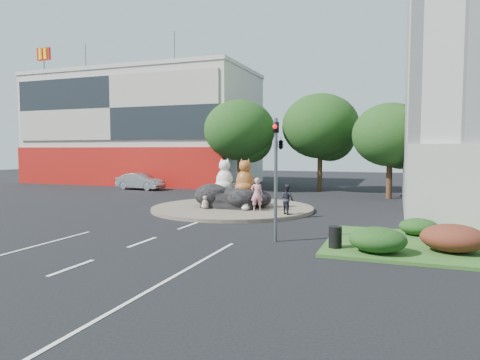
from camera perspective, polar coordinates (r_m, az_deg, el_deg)
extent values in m
plane|color=black|center=(17.88, -12.86, -8.10)|extent=(120.00, 120.00, 0.00)
cylinder|color=brown|center=(26.67, -1.01, -3.78)|extent=(10.00, 10.00, 0.20)
cube|color=beige|center=(50.82, -12.69, 6.50)|extent=(25.00, 12.00, 12.00)
cube|color=#A2140F|center=(45.85, -16.74, 1.71)|extent=(25.00, 0.30, 4.00)
cube|color=#B2AD9E|center=(45.97, -16.93, 9.20)|extent=(24.00, 0.15, 6.50)
cube|color=beige|center=(51.47, -12.80, 13.41)|extent=(25.20, 12.20, 0.40)
cylinder|color=#595B60|center=(56.55, -19.88, 14.68)|extent=(0.10, 0.10, 4.00)
cylinder|color=#595B60|center=(52.16, -8.72, 16.36)|extent=(0.10, 0.10, 5.00)
cube|color=#A2140F|center=(55.33, -24.70, 15.01)|extent=(1.80, 0.25, 1.40)
cube|color=#204D19|center=(18.14, 27.72, -8.10)|extent=(10.00, 6.00, 0.12)
cylinder|color=#382314|center=(39.10, -0.07, 1.31)|extent=(0.44, 0.44, 3.74)
ellipsoid|color=#123711|center=(39.10, -0.07, 6.67)|extent=(6.46, 6.46, 5.49)
sphere|color=#123711|center=(39.27, 1.28, 5.42)|extent=(4.25, 4.25, 4.25)
sphere|color=#123711|center=(39.05, -1.20, 5.80)|extent=(3.74, 3.74, 3.74)
cylinder|color=#382314|center=(39.21, 10.60, 1.41)|extent=(0.44, 0.44, 3.96)
ellipsoid|color=#123711|center=(39.23, 10.67, 7.07)|extent=(6.84, 6.84, 5.81)
sphere|color=#123711|center=(39.56, 11.92, 5.72)|extent=(4.50, 4.50, 4.50)
sphere|color=#123711|center=(39.03, 9.57, 6.17)|extent=(3.96, 3.96, 3.96)
cylinder|color=#382314|center=(34.68, 19.27, 0.38)|extent=(0.44, 0.44, 3.30)
ellipsoid|color=#123711|center=(34.63, 19.40, 5.71)|extent=(5.70, 5.70, 4.84)
sphere|color=#123711|center=(35.11, 20.69, 4.43)|extent=(3.75, 3.75, 3.75)
sphere|color=#123711|center=(34.34, 18.20, 4.87)|extent=(3.30, 3.30, 3.30)
ellipsoid|color=#123711|center=(15.94, 17.87, -7.59)|extent=(2.00, 1.60, 0.90)
ellipsoid|color=#4B2214|center=(17.00, 26.53, -6.95)|extent=(2.20, 1.76, 0.99)
ellipsoid|color=#123711|center=(19.70, 22.73, -5.77)|extent=(1.60, 1.28, 0.72)
cylinder|color=#595B60|center=(17.28, 4.79, -0.06)|extent=(0.14, 0.14, 5.00)
imported|color=black|center=(17.24, 4.82, 5.59)|extent=(0.21, 0.26, 1.30)
imported|color=black|center=(17.19, 5.47, 4.92)|extent=(0.26, 1.24, 0.50)
sphere|color=red|center=(17.09, 4.67, 7.11)|extent=(0.18, 0.18, 0.18)
cylinder|color=#595B60|center=(22.86, 28.93, 4.21)|extent=(0.18, 0.18, 8.00)
cylinder|color=#595B60|center=(23.13, 26.75, 14.25)|extent=(2.00, 0.12, 0.12)
cube|color=silver|center=(23.03, 24.19, 14.12)|extent=(0.50, 0.22, 0.12)
imported|color=pink|center=(24.78, 2.25, -1.91)|extent=(0.83, 0.71, 1.93)
imported|color=#202129|center=(23.60, 6.36, -2.56)|extent=(1.01, 1.01, 1.65)
imported|color=#ACAEB4|center=(41.17, -13.14, -0.18)|extent=(4.81, 2.03, 1.55)
cylinder|color=black|center=(16.30, 12.58, -7.43)|extent=(0.51, 0.51, 0.79)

